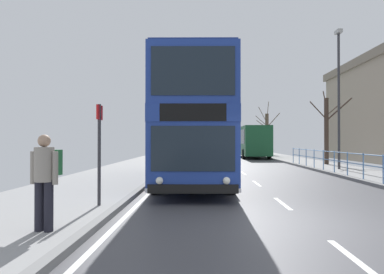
% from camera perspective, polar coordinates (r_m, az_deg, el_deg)
% --- Properties ---
extents(ground, '(15.80, 140.00, 0.20)m').
position_cam_1_polar(ground, '(8.00, 12.57, -12.72)').
color(ground, '#444449').
extents(double_decker_bus_main, '(2.88, 11.11, 4.52)m').
position_cam_1_polar(double_decker_bus_main, '(15.30, 0.25, 1.81)').
color(double_decker_bus_main, navy).
rests_on(double_decker_bus_main, ground).
extents(background_bus_far_lane, '(2.70, 10.52, 3.15)m').
position_cam_1_polar(background_bus_far_lane, '(38.99, 9.12, -0.60)').
color(background_bus_far_lane, '#19512D').
rests_on(background_bus_far_lane, ground).
extents(pedestrian_railing_far_kerb, '(0.05, 20.20, 1.08)m').
position_cam_1_polar(pedestrian_railing_far_kerb, '(18.45, 22.73, -3.25)').
color(pedestrian_railing_far_kerb, '#598CC6').
rests_on(pedestrian_railing_far_kerb, ground).
extents(pedestrian_with_backpack, '(0.55, 0.57, 1.69)m').
position_cam_1_polar(pedestrian_with_backpack, '(7.06, -21.57, -5.36)').
color(pedestrian_with_backpack, black).
rests_on(pedestrian_with_backpack, ground).
extents(bus_stop_sign_near, '(0.08, 0.44, 2.48)m').
position_cam_1_polar(bus_stop_sign_near, '(9.39, -14.03, -0.84)').
color(bus_stop_sign_near, '#2D2D33').
rests_on(bus_stop_sign_near, ground).
extents(street_lamp_far_side, '(0.28, 0.60, 7.85)m').
position_cam_1_polar(street_lamp_far_side, '(22.65, 21.58, 6.93)').
color(street_lamp_far_side, '#38383D').
rests_on(street_lamp_far_side, ground).
extents(bare_tree_far_00, '(2.69, 2.87, 6.12)m').
position_cam_1_polar(bare_tree_far_00, '(44.97, 11.41, 0.62)').
color(bare_tree_far_00, brown).
rests_on(bare_tree_far_00, ground).
extents(bare_tree_far_01, '(2.86, 1.78, 5.12)m').
position_cam_1_polar(bare_tree_far_01, '(26.88, 19.98, 1.22)').
color(bare_tree_far_01, '#423328').
rests_on(bare_tree_far_01, ground).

